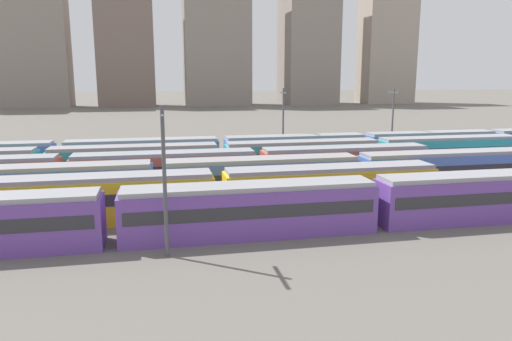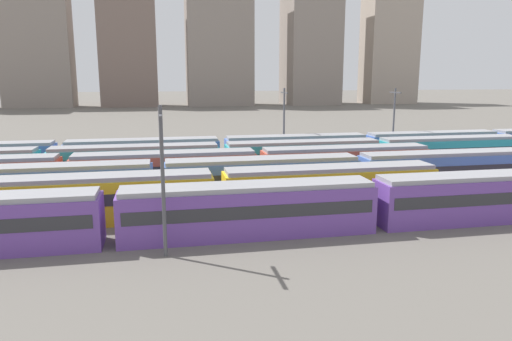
% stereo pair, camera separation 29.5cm
% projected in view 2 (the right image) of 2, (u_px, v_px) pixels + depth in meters
% --- Properties ---
extents(train_track_0, '(112.50, 3.06, 3.75)m').
position_uv_depth(train_track_0, '(374.00, 203.00, 35.45)').
color(train_track_0, '#6B429E').
rests_on(train_track_0, ground_plane).
extents(train_track_1, '(55.80, 3.06, 3.75)m').
position_uv_depth(train_track_1, '(95.00, 199.00, 36.56)').
color(train_track_1, yellow).
rests_on(train_track_1, ground_plane).
extents(train_track_2, '(112.50, 3.06, 3.75)m').
position_uv_depth(train_track_2, '(358.00, 173.00, 46.06)').
color(train_track_2, '#4C70BC').
rests_on(train_track_2, ground_plane).
extents(train_track_3, '(55.80, 3.06, 3.75)m').
position_uv_depth(train_track_3, '(166.00, 170.00, 47.60)').
color(train_track_3, '#BC4C38').
rests_on(train_track_3, ground_plane).
extents(train_track_4, '(93.60, 3.06, 3.75)m').
position_uv_depth(train_track_4, '(303.00, 156.00, 55.60)').
color(train_track_4, teal).
rests_on(train_track_4, ground_plane).
extents(train_track_5, '(112.50, 3.06, 3.75)m').
position_uv_depth(train_track_5, '(366.00, 147.00, 62.53)').
color(train_track_5, '#4C70BC').
rests_on(train_track_5, ground_plane).
extents(catenary_pole_0, '(0.24, 3.20, 9.45)m').
position_uv_depth(catenary_pole_0, '(163.00, 174.00, 29.11)').
color(catenary_pole_0, '#4C4C51').
rests_on(catenary_pole_0, ground_plane).
extents(catenary_pole_1, '(0.24, 3.20, 9.47)m').
position_uv_depth(catenary_pole_1, '(394.00, 119.00, 65.87)').
color(catenary_pole_1, '#4C4C51').
rests_on(catenary_pole_1, ground_plane).
extents(catenary_pole_3, '(0.24, 3.20, 9.55)m').
position_uv_depth(catenary_pole_3, '(284.00, 121.00, 62.97)').
color(catenary_pole_3, '#4C4C51').
rests_on(catenary_pole_3, ground_plane).
extents(distant_building_1, '(22.93, 12.29, 41.23)m').
position_uv_depth(distant_building_1, '(37.00, 47.00, 165.62)').
color(distant_building_1, gray).
rests_on(distant_building_1, ground_plane).
extents(distant_building_2, '(19.79, 14.37, 45.73)m').
position_uv_depth(distant_building_2, '(128.00, 42.00, 171.03)').
color(distant_building_2, '#7A665B').
rests_on(distant_building_2, ground_plane).
extents(distant_building_3, '(23.84, 17.52, 53.55)m').
position_uv_depth(distant_building_3, '(218.00, 32.00, 176.47)').
color(distant_building_3, gray).
rests_on(distant_building_3, ground_plane).
extents(distant_building_4, '(19.19, 21.52, 52.23)m').
position_uv_depth(distant_building_4, '(310.00, 36.00, 183.35)').
color(distant_building_4, gray).
rests_on(distant_building_4, ground_plane).
extents(distant_building_5, '(19.79, 13.77, 40.79)m').
position_uv_depth(distant_building_5, '(389.00, 52.00, 190.72)').
color(distant_building_5, '#A89989').
rests_on(distant_building_5, ground_plane).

